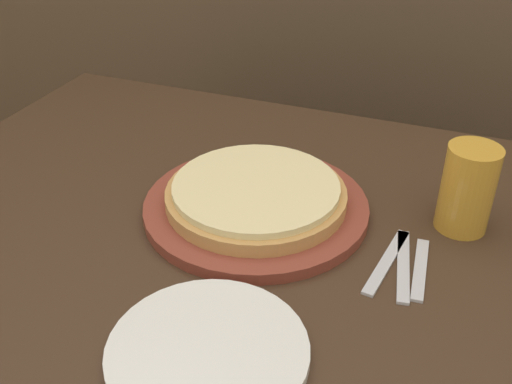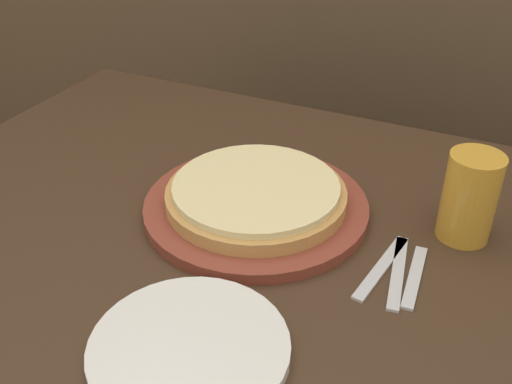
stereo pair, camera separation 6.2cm
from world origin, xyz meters
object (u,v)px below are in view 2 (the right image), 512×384
Objects in this scene: beer_glass at (470,194)px; fork at (381,267)px; pizza_on_board at (256,200)px; dinner_plate at (189,349)px; dinner_knife at (398,272)px; spoon at (415,277)px.

beer_glass is 0.19m from fork.
pizza_on_board is 0.34m from beer_glass.
dinner_plate is (-0.27, -0.41, -0.07)m from beer_glass.
fork is at bearing 56.98° from dinner_plate.
pizza_on_board is at bearing -165.89° from beer_glass.
dinner_knife is (-0.07, -0.14, -0.08)m from beer_glass.
dinner_plate is 0.32m from fork.
dinner_knife is (0.26, -0.06, -0.02)m from pizza_on_board.
pizza_on_board is 2.61× the size of spoon.
beer_glass is (0.33, 0.08, 0.06)m from pizza_on_board.
fork is 0.02m from dinner_knife.
beer_glass is at bearing 14.11° from pizza_on_board.
pizza_on_board is 0.29m from spoon.
beer_glass reaches higher than dinner_knife.
pizza_on_board is at bearing 168.78° from spoon.
beer_glass is 0.49m from dinner_plate.
spoon is (0.29, -0.06, -0.02)m from pizza_on_board.
pizza_on_board is 0.33m from dinner_plate.
dinner_knife is at bearing -12.26° from pizza_on_board.
dinner_plate is 1.49× the size of dinner_knife.
fork is 0.05m from spoon.
dinner_knife is (0.20, 0.27, -0.01)m from dinner_plate.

